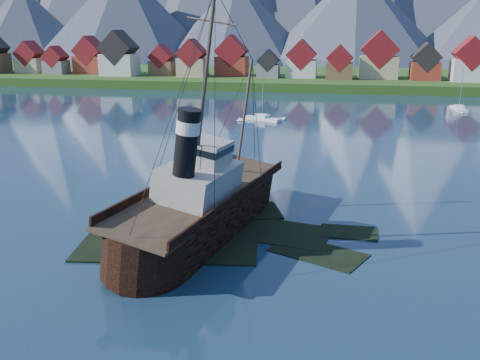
# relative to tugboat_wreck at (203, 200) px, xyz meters

# --- Properties ---
(ground) EXTENTS (1400.00, 1400.00, 0.00)m
(ground) POSITION_rel_tugboat_wreck_xyz_m (0.71, -3.25, -3.28)
(ground) COLOR #172F42
(ground) RESTS_ON ground
(shoal) EXTENTS (31.71, 21.24, 1.14)m
(shoal) POSITION_rel_tugboat_wreck_xyz_m (2.48, -1.10, -3.63)
(shoal) COLOR black
(shoal) RESTS_ON ground
(shore_bank) EXTENTS (600.00, 80.00, 3.20)m
(shore_bank) POSITION_rel_tugboat_wreck_xyz_m (0.71, 166.75, -3.28)
(shore_bank) COLOR #1F4213
(shore_bank) RESTS_ON ground
(seawall) EXTENTS (600.00, 2.50, 2.00)m
(seawall) POSITION_rel_tugboat_wreck_xyz_m (0.71, 128.75, -3.28)
(seawall) COLOR #3F3D38
(seawall) RESTS_ON ground
(town) EXTENTS (250.96, 16.69, 17.30)m
(town) POSITION_rel_tugboat_wreck_xyz_m (-32.41, 148.93, 5.71)
(town) COLOR maroon
(town) RESTS_ON ground
(tugboat_wreck) EXTENTS (7.67, 33.06, 26.20)m
(tugboat_wreck) POSITION_rel_tugboat_wreck_xyz_m (0.00, 0.00, 0.00)
(tugboat_wreck) COLOR black
(tugboat_wreck) RESTS_ON ground
(sailboat_c) EXTENTS (9.48, 6.00, 12.06)m
(sailboat_c) POSITION_rel_tugboat_wreck_xyz_m (-4.00, 70.99, -3.01)
(sailboat_c) COLOR silver
(sailboat_c) RESTS_ON ground
(sailboat_e) EXTENTS (2.85, 9.79, 11.24)m
(sailboat_e) POSITION_rel_tugboat_wreck_xyz_m (44.92, 96.51, -3.03)
(sailboat_e) COLOR silver
(sailboat_e) RESTS_ON ground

